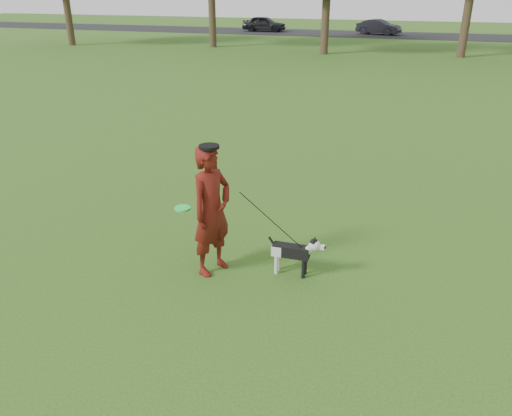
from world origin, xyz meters
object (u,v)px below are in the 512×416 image
(dog, at_px, (296,251))
(car_left, at_px, (264,24))
(man, at_px, (212,211))
(car_mid, at_px, (379,27))

(dog, xyz_separation_m, car_left, (-12.74, 40.18, 0.30))
(man, relative_size, car_mid, 0.52)
(car_mid, bearing_deg, man, -160.52)
(man, xyz_separation_m, car_left, (-11.55, 40.42, -0.27))
(man, height_order, car_left, man)
(man, relative_size, dog, 2.26)
(dog, xyz_separation_m, car_mid, (-2.48, 40.18, 0.24))
(man, bearing_deg, car_mid, 23.47)
(dog, height_order, car_mid, car_mid)
(man, xyz_separation_m, dog, (1.18, 0.24, -0.57))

